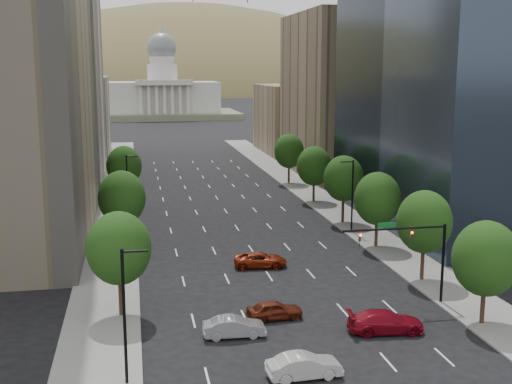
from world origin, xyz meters
TOP-DOWN VIEW (x-y plane):
  - sidewalk_left at (-15.50, 60.00)m, footprint 6.00×200.00m
  - sidewalk_right at (15.50, 60.00)m, footprint 6.00×200.00m
  - midrise_cream_left at (-25.00, 103.00)m, footprint 14.00×30.00m
  - filler_left at (-25.00, 136.00)m, footprint 14.00×26.00m
  - parking_tan_right at (25.00, 100.00)m, footprint 14.00×30.00m
  - filler_right at (25.00, 133.00)m, footprint 14.00×26.00m
  - tree_right_0 at (14.00, 25.00)m, footprint 5.20×5.20m
  - tree_right_1 at (14.00, 36.00)m, footprint 5.20×5.20m
  - tree_right_2 at (14.00, 48.00)m, footprint 5.20×5.20m
  - tree_right_3 at (14.00, 60.00)m, footprint 5.20×5.20m
  - tree_right_4 at (14.00, 74.00)m, footprint 5.20×5.20m
  - tree_right_5 at (14.00, 90.00)m, footprint 5.20×5.20m
  - tree_left_0 at (-14.00, 32.00)m, footprint 5.20×5.20m
  - tree_left_1 at (-14.00, 52.00)m, footprint 5.20×5.20m
  - tree_left_2 at (-14.00, 78.00)m, footprint 5.20×5.20m
  - streetlight_rn at (13.44, 55.00)m, footprint 1.70×0.20m
  - streetlight_ls at (-13.44, 20.00)m, footprint 1.70×0.20m
  - streetlight_ln at (-13.44, 65.00)m, footprint 1.70×0.20m
  - traffic_signal at (10.53, 30.00)m, footprint 9.12×0.40m
  - capitol at (0.00, 249.71)m, footprint 60.00×40.00m
  - foothills at (34.67, 599.39)m, footprint 720.00×413.00m
  - car_white at (-2.11, 18.84)m, footprint 5.02×2.02m
  - car_red_near at (5.93, 24.95)m, footprint 6.06×2.98m
  - car_maroon at (-1.86, 29.12)m, footprint 4.64×2.10m
  - car_silver at (-5.58, 26.24)m, footprint 4.76×1.80m
  - car_red_far at (-0.26, 43.15)m, footprint 5.58×2.99m

SIDE VIEW (x-z plane):
  - foothills at x=34.67m, z-range -169.28..93.72m
  - sidewalk_left at x=-15.50m, z-range 0.00..0.15m
  - sidewalk_right at x=15.50m, z-range 0.00..0.15m
  - car_red_far at x=-0.26m, z-range 0.00..1.49m
  - car_maroon at x=-1.86m, z-range 0.00..1.55m
  - car_silver at x=-5.58m, z-range 0.00..1.55m
  - car_white at x=-2.11m, z-range 0.00..1.62m
  - car_red_near at x=5.93m, z-range 0.00..1.70m
  - streetlight_rn at x=13.44m, z-range 0.34..9.34m
  - streetlight_ls at x=-13.44m, z-range 0.34..9.34m
  - streetlight_ln at x=-13.44m, z-range 0.34..9.34m
  - traffic_signal at x=10.53m, z-range 1.49..8.86m
  - tree_right_0 at x=14.00m, z-range 1.19..9.58m
  - tree_right_4 at x=14.00m, z-range 1.23..9.69m
  - tree_right_2 at x=14.00m, z-range 1.30..9.91m
  - tree_left_2 at x=-14.00m, z-range 1.34..10.02m
  - tree_right_1 at x=14.00m, z-range 1.37..10.12m
  - tree_right_5 at x=14.00m, z-range 1.37..10.12m
  - tree_left_0 at x=-14.00m, z-range 1.37..10.12m
  - tree_right_3 at x=14.00m, z-range 1.44..10.34m
  - tree_left_1 at x=-14.00m, z-range 1.48..10.45m
  - filler_right at x=25.00m, z-range 0.00..16.00m
  - capitol at x=0.00m, z-range -9.02..26.18m
  - filler_left at x=-25.00m, z-range 0.00..18.00m
  - parking_tan_right at x=25.00m, z-range 0.00..30.00m
  - midrise_cream_left at x=-25.00m, z-range 0.00..35.00m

